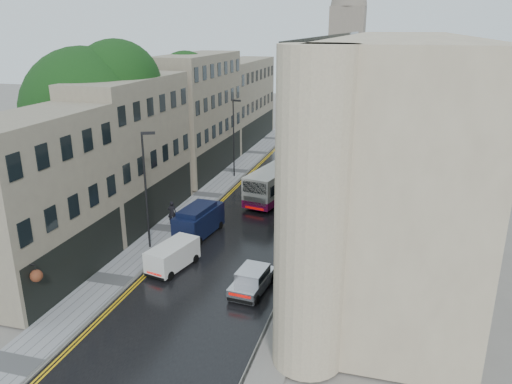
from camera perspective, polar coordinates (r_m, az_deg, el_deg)
The scene contains 15 objects.
road at distance 44.05m, azimuth 1.64°, elevation -1.09°, with size 9.00×85.00×0.02m, color black.
left_sidewalk at distance 45.71m, azimuth -5.49°, elevation -0.36°, with size 2.70×85.00×0.12m, color gray.
right_sidewalk at distance 43.14m, azimuth 8.62°, elevation -1.66°, with size 1.80×85.00×0.12m, color slate.
old_shop_row at distance 47.80m, azimuth -8.70°, elevation 7.71°, with size 4.50×56.00×12.00m, color gray, non-canonical shape.
modern_block at distance 39.58m, azimuth 15.91°, elevation 6.47°, with size 8.00×40.00×14.00m, color #C7B594, non-canonical shape.
tree_near at distance 40.50m, azimuth -18.53°, elevation 6.41°, with size 10.56×10.56×13.89m, color black, non-canonical shape.
tree_far at distance 51.58m, azimuth -10.18°, elevation 8.68°, with size 9.24×9.24×12.46m, color black, non-canonical shape.
cream_bus at distance 43.28m, azimuth -0.09°, elevation 0.58°, with size 2.39×10.53×2.87m, color beige, non-canonical shape.
white_lorry at distance 51.84m, azimuth 7.23°, elevation 4.38°, with size 2.56×8.55×4.49m, color white, non-canonical shape.
silver_hatchback at distance 28.65m, azimuth -2.86°, elevation -10.87°, with size 1.63×3.73×1.40m, color #B5B4B9, non-canonical shape.
white_van at distance 31.82m, azimuth -12.03°, elevation -7.81°, with size 1.63×3.79×1.72m, color white, non-canonical shape.
navy_van at distance 35.95m, azimuth -9.01°, elevation -3.88°, with size 1.89×4.72×2.41m, color black, non-canonical shape.
pedestrian at distance 39.04m, azimuth -9.57°, elevation -2.35°, with size 0.67×0.44×1.85m, color black.
lamp_post_near at distance 34.28m, azimuth -12.47°, elevation 0.02°, with size 0.91×0.20×8.08m, color black, non-canonical shape.
lamp_post_far at distance 50.21m, azimuth -2.57°, elevation 6.09°, with size 0.87×0.19×7.76m, color black, non-canonical shape.
Camera 1 is at (9.93, -12.81, 14.75)m, focal length 35.00 mm.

